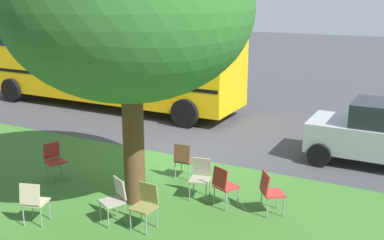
{
  "coord_description": "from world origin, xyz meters",
  "views": [
    {
      "loc": [
        -5.82,
        10.5,
        4.29
      ],
      "look_at": [
        -0.6,
        0.52,
        1.17
      ],
      "focal_mm": 43.02,
      "sensor_mm": 36.0,
      "label": 1
    }
  ],
  "objects_px": {
    "chair_1": "(270,190)",
    "chair_2": "(146,202)",
    "chair_7": "(115,197)",
    "school_bus": "(109,61)",
    "chair_3": "(224,184)",
    "chair_4": "(33,200)",
    "chair_5": "(54,158)",
    "street_tree": "(129,10)",
    "chair_6": "(184,158)",
    "chair_0": "(201,175)"
  },
  "relations": [
    {
      "from": "chair_2",
      "to": "chair_0",
      "type": "bearing_deg",
      "value": -100.76
    },
    {
      "from": "school_bus",
      "to": "chair_5",
      "type": "bearing_deg",
      "value": 116.94
    },
    {
      "from": "chair_4",
      "to": "school_bus",
      "type": "bearing_deg",
      "value": -61.28
    },
    {
      "from": "chair_6",
      "to": "school_bus",
      "type": "xyz_separation_m",
      "value": [
        6.05,
        -5.1,
        1.24
      ]
    },
    {
      "from": "chair_2",
      "to": "chair_3",
      "type": "height_order",
      "value": "same"
    },
    {
      "from": "chair_1",
      "to": "chair_7",
      "type": "distance_m",
      "value": 3.03
    },
    {
      "from": "chair_4",
      "to": "chair_5",
      "type": "height_order",
      "value": "same"
    },
    {
      "from": "chair_5",
      "to": "chair_7",
      "type": "height_order",
      "value": "same"
    },
    {
      "from": "chair_1",
      "to": "chair_4",
      "type": "relative_size",
      "value": 1.0
    },
    {
      "from": "street_tree",
      "to": "chair_2",
      "type": "height_order",
      "value": "street_tree"
    },
    {
      "from": "chair_4",
      "to": "chair_6",
      "type": "height_order",
      "value": "same"
    },
    {
      "from": "chair_4",
      "to": "chair_1",
      "type": "bearing_deg",
      "value": -146.67
    },
    {
      "from": "chair_2",
      "to": "chair_3",
      "type": "distance_m",
      "value": 1.75
    },
    {
      "from": "street_tree",
      "to": "chair_4",
      "type": "xyz_separation_m",
      "value": [
        1.12,
        1.75,
        -3.46
      ]
    },
    {
      "from": "street_tree",
      "to": "chair_3",
      "type": "height_order",
      "value": "street_tree"
    },
    {
      "from": "chair_2",
      "to": "chair_5",
      "type": "height_order",
      "value": "same"
    },
    {
      "from": "chair_3",
      "to": "chair_7",
      "type": "xyz_separation_m",
      "value": [
        1.59,
        1.55,
        0.0
      ]
    },
    {
      "from": "chair_5",
      "to": "school_bus",
      "type": "relative_size",
      "value": 0.08
    },
    {
      "from": "chair_3",
      "to": "school_bus",
      "type": "bearing_deg",
      "value": -38.89
    },
    {
      "from": "street_tree",
      "to": "chair_7",
      "type": "xyz_separation_m",
      "value": [
        -0.18,
        0.93,
        -3.46
      ]
    },
    {
      "from": "chair_4",
      "to": "chair_7",
      "type": "relative_size",
      "value": 1.0
    },
    {
      "from": "chair_0",
      "to": "chair_3",
      "type": "height_order",
      "value": "same"
    },
    {
      "from": "chair_0",
      "to": "chair_1",
      "type": "distance_m",
      "value": 1.56
    },
    {
      "from": "chair_1",
      "to": "chair_2",
      "type": "relative_size",
      "value": 1.0
    },
    {
      "from": "chair_2",
      "to": "chair_7",
      "type": "xyz_separation_m",
      "value": [
        0.64,
        0.07,
        0.0
      ]
    },
    {
      "from": "chair_4",
      "to": "chair_5",
      "type": "bearing_deg",
      "value": -55.64
    },
    {
      "from": "chair_2",
      "to": "chair_5",
      "type": "distance_m",
      "value": 3.4
    },
    {
      "from": "chair_4",
      "to": "chair_7",
      "type": "xyz_separation_m",
      "value": [
        -1.3,
        -0.82,
        0.0
      ]
    },
    {
      "from": "chair_2",
      "to": "chair_6",
      "type": "relative_size",
      "value": 1.0
    },
    {
      "from": "chair_1",
      "to": "chair_4",
      "type": "distance_m",
      "value": 4.57
    },
    {
      "from": "chair_6",
      "to": "school_bus",
      "type": "bearing_deg",
      "value": -40.14
    },
    {
      "from": "chair_5",
      "to": "chair_6",
      "type": "distance_m",
      "value": 3.08
    },
    {
      "from": "school_bus",
      "to": "chair_0",
      "type": "bearing_deg",
      "value": 139.58
    },
    {
      "from": "chair_2",
      "to": "chair_7",
      "type": "height_order",
      "value": "same"
    },
    {
      "from": "school_bus",
      "to": "chair_6",
      "type": "bearing_deg",
      "value": 139.86
    },
    {
      "from": "chair_0",
      "to": "chair_1",
      "type": "relative_size",
      "value": 1.0
    },
    {
      "from": "chair_4",
      "to": "chair_7",
      "type": "bearing_deg",
      "value": -147.83
    },
    {
      "from": "chair_2",
      "to": "school_bus",
      "type": "xyz_separation_m",
      "value": [
        6.55,
        -7.52,
        1.24
      ]
    },
    {
      "from": "street_tree",
      "to": "chair_4",
      "type": "relative_size",
      "value": 6.56
    },
    {
      "from": "chair_0",
      "to": "chair_7",
      "type": "distance_m",
      "value": 1.99
    },
    {
      "from": "chair_7",
      "to": "school_bus",
      "type": "relative_size",
      "value": 0.08
    },
    {
      "from": "chair_2",
      "to": "chair_1",
      "type": "bearing_deg",
      "value": -139.17
    },
    {
      "from": "chair_1",
      "to": "chair_3",
      "type": "height_order",
      "value": "same"
    },
    {
      "from": "chair_6",
      "to": "chair_2",
      "type": "bearing_deg",
      "value": 101.84
    },
    {
      "from": "chair_7",
      "to": "school_bus",
      "type": "distance_m",
      "value": 9.7
    },
    {
      "from": "chair_1",
      "to": "chair_5",
      "type": "distance_m",
      "value": 5.16
    },
    {
      "from": "chair_0",
      "to": "school_bus",
      "type": "bearing_deg",
      "value": -40.42
    },
    {
      "from": "street_tree",
      "to": "chair_2",
      "type": "distance_m",
      "value": 3.66
    },
    {
      "from": "chair_3",
      "to": "chair_4",
      "type": "relative_size",
      "value": 1.0
    },
    {
      "from": "chair_3",
      "to": "school_bus",
      "type": "distance_m",
      "value": 9.71
    }
  ]
}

